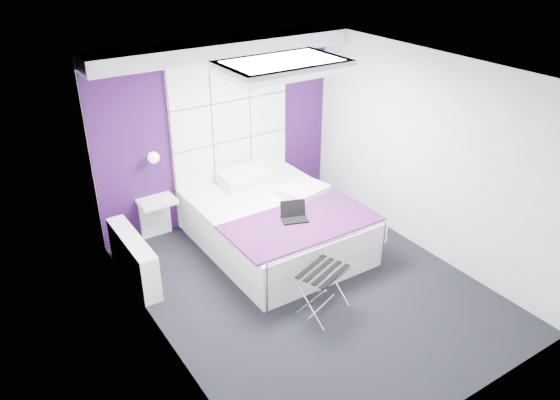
# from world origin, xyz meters

# --- Properties ---
(floor) EXTENTS (4.40, 4.40, 0.00)m
(floor) POSITION_xyz_m (0.00, 0.00, 0.00)
(floor) COLOR black
(floor) RESTS_ON ground
(ceiling) EXTENTS (4.40, 4.40, 0.00)m
(ceiling) POSITION_xyz_m (0.00, 0.00, 2.60)
(ceiling) COLOR white
(ceiling) RESTS_ON wall_back
(wall_back) EXTENTS (3.60, 0.00, 3.60)m
(wall_back) POSITION_xyz_m (0.00, 2.20, 1.30)
(wall_back) COLOR silver
(wall_back) RESTS_ON floor
(wall_left) EXTENTS (0.00, 4.40, 4.40)m
(wall_left) POSITION_xyz_m (-1.80, 0.00, 1.30)
(wall_left) COLOR silver
(wall_left) RESTS_ON floor
(wall_right) EXTENTS (0.00, 4.40, 4.40)m
(wall_right) POSITION_xyz_m (1.80, 0.00, 1.30)
(wall_right) COLOR silver
(wall_right) RESTS_ON floor
(accent_wall) EXTENTS (3.58, 0.02, 2.58)m
(accent_wall) POSITION_xyz_m (0.00, 2.19, 1.30)
(accent_wall) COLOR #320F42
(accent_wall) RESTS_ON wall_back
(soffit) EXTENTS (3.58, 0.50, 0.20)m
(soffit) POSITION_xyz_m (0.00, 1.95, 2.50)
(soffit) COLOR white
(soffit) RESTS_ON wall_back
(headboard) EXTENTS (1.80, 0.08, 2.30)m
(headboard) POSITION_xyz_m (0.15, 2.14, 1.17)
(headboard) COLOR silver
(headboard) RESTS_ON wall_back
(skylight) EXTENTS (1.36, 0.86, 0.12)m
(skylight) POSITION_xyz_m (0.00, 0.60, 2.55)
(skylight) COLOR white
(skylight) RESTS_ON ceiling
(wall_lamp) EXTENTS (0.15, 0.15, 0.15)m
(wall_lamp) POSITION_xyz_m (-1.05, 2.06, 1.22)
(wall_lamp) COLOR white
(wall_lamp) RESTS_ON wall_back
(radiator) EXTENTS (0.22, 1.20, 0.60)m
(radiator) POSITION_xyz_m (-1.69, 1.30, 0.30)
(radiator) COLOR white
(radiator) RESTS_ON floor
(bed) EXTENTS (1.88, 2.28, 0.79)m
(bed) POSITION_xyz_m (0.17, 1.01, 0.34)
(bed) COLOR white
(bed) RESTS_ON floor
(nightstand) EXTENTS (0.48, 0.38, 0.05)m
(nightstand) POSITION_xyz_m (-1.07, 2.02, 0.59)
(nightstand) COLOR white
(nightstand) RESTS_ON wall_back
(luggage_rack) EXTENTS (0.55, 0.41, 0.55)m
(luggage_rack) POSITION_xyz_m (-0.16, -0.45, 0.27)
(luggage_rack) COLOR silver
(luggage_rack) RESTS_ON floor
(laptop) EXTENTS (0.32, 0.23, 0.23)m
(laptop) POSITION_xyz_m (0.13, 0.56, 0.70)
(laptop) COLOR black
(laptop) RESTS_ON bed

